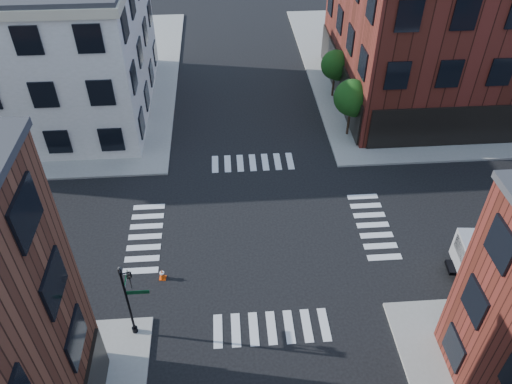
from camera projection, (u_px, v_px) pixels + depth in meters
name	position (u px, v px, depth m)	size (l,w,h in m)	color
ground	(260.00, 231.00, 30.52)	(120.00, 120.00, 0.00)	black
sidewalk_ne	(462.00, 65.00, 47.67)	(30.00, 30.00, 0.15)	gray
sidewalk_nw	(12.00, 80.00, 45.33)	(30.00, 30.00, 0.15)	gray
building_ne	(499.00, 25.00, 40.01)	(25.00, 16.00, 12.00)	#3F170F
tree_near	(353.00, 99.00, 36.52)	(2.69, 2.69, 4.49)	black
tree_far	(336.00, 66.00, 41.28)	(2.43, 2.43, 4.07)	black
signal_pole	(128.00, 295.00, 23.21)	(1.29, 1.24, 4.60)	black
traffic_cone	(162.00, 274.00, 27.44)	(0.40, 0.40, 0.68)	#E8460A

